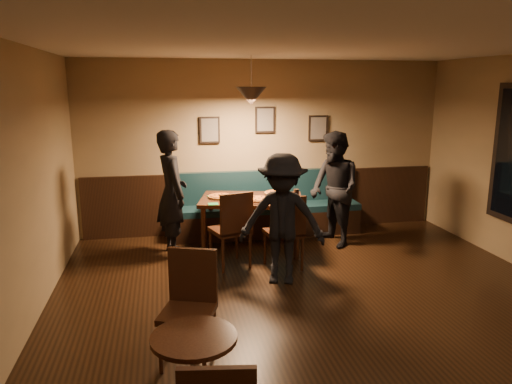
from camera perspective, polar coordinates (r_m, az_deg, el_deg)
floor at (r=5.13m, az=9.42°, el=-15.48°), size 7.00×7.00×0.00m
ceiling at (r=4.56m, az=10.72°, el=17.40°), size 7.00×7.00×0.00m
wall_back at (r=7.97m, az=1.01°, el=5.31°), size 6.00×0.00×6.00m
wall_left at (r=4.55m, az=-27.98°, el=-1.59°), size 0.00×7.00×7.00m
wainscot at (r=8.10m, az=1.03°, el=-1.05°), size 5.88×0.06×1.00m
booth_bench at (r=7.85m, az=1.44°, el=-1.50°), size 3.00×0.60×1.00m
picture_left at (r=7.77m, az=-5.49°, el=7.30°), size 0.32×0.04×0.42m
picture_center at (r=7.90m, az=1.07°, el=8.52°), size 0.32×0.04×0.42m
picture_right at (r=8.14m, az=7.33°, el=7.49°), size 0.32×0.04×0.42m
pendant_lamp at (r=6.87m, az=-0.57°, el=11.28°), size 0.44×0.44×0.25m
dining_table at (r=7.15m, az=-0.54°, el=-3.77°), size 1.64×1.26×0.79m
chair_near_left at (r=6.48m, az=-3.09°, el=-4.31°), size 0.58×0.58×1.05m
chair_near_right at (r=6.43m, az=3.26°, el=-4.61°), size 0.50×0.50×1.01m
diner_left at (r=6.95m, az=-9.88°, el=-0.14°), size 0.58×0.74×1.80m
diner_right at (r=7.34m, az=9.24°, el=0.32°), size 0.83×0.97×1.74m
diner_front at (r=5.87m, az=3.09°, el=-3.23°), size 1.18×0.89×1.61m
pizza_a at (r=7.08m, az=-4.19°, el=-0.52°), size 0.48×0.48×0.04m
pizza_b at (r=6.90m, az=0.27°, el=-0.84°), size 0.36×0.36×0.04m
pizza_c at (r=7.29m, az=2.47°, el=-0.11°), size 0.39×0.39×0.04m
soda_glass at (r=6.92m, az=4.77°, el=-0.33°), size 0.10×0.10×0.16m
tabasco_bottle at (r=7.09m, az=3.22°, el=-0.10°), size 0.03×0.03×0.13m
napkin_a at (r=7.17m, az=-5.12°, el=-0.51°), size 0.17×0.17×0.01m
napkin_b at (r=6.71m, az=-5.08°, el=-1.41°), size 0.14×0.14×0.01m
cutlery_set at (r=6.64m, az=0.00°, el=-1.52°), size 0.20×0.02×0.00m
cafe_table at (r=3.77m, az=-7.20°, el=-20.81°), size 0.77×0.77×0.66m
cafe_chair_far at (r=4.32m, az=-8.09°, el=-13.69°), size 0.56×0.56×0.99m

